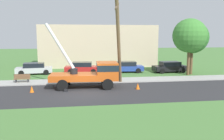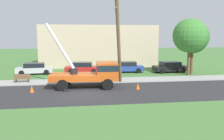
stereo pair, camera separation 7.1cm
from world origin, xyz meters
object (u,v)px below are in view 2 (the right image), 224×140
(traffic_cone_ahead, at_px, (138,86))
(roadside_tree_far, at_px, (193,38))
(parked_sedan_black, at_px, (170,67))
(parked_sedan_silver, at_px, (35,69))
(leaning_utility_pole, at_px, (119,41))
(traffic_cone_behind, at_px, (32,89))
(roadside_tree_near, at_px, (190,36))
(park_bench, at_px, (22,79))
(utility_truck, at_px, (93,72))
(parked_sedan_blue, at_px, (127,67))
(parked_sedan_red, at_px, (82,68))

(traffic_cone_ahead, xyz_separation_m, roadside_tree_far, (8.69, 7.23, 4.30))
(parked_sedan_black, bearing_deg, parked_sedan_silver, 177.03)
(leaning_utility_pole, relative_size, parked_sedan_black, 1.87)
(traffic_cone_behind, relative_size, roadside_tree_near, 0.08)
(traffic_cone_behind, bearing_deg, park_bench, 112.10)
(utility_truck, relative_size, parked_sedan_black, 1.49)
(parked_sedan_silver, height_order, parked_sedan_blue, same)
(parked_sedan_black, bearing_deg, traffic_cone_behind, -150.41)
(leaning_utility_pole, xyz_separation_m, parked_sedan_silver, (-9.28, 8.43, -3.60))
(leaning_utility_pole, bearing_deg, traffic_cone_behind, -168.84)
(traffic_cone_behind, xyz_separation_m, park_bench, (-1.74, 4.29, 0.18))
(roadside_tree_near, relative_size, roadside_tree_far, 1.05)
(parked_sedan_silver, distance_m, park_bench, 5.68)
(roadside_tree_far, bearing_deg, traffic_cone_ahead, -140.22)
(roadside_tree_far, bearing_deg, traffic_cone_behind, -158.33)
(utility_truck, bearing_deg, roadside_tree_near, 24.22)
(parked_sedan_silver, relative_size, parked_sedan_blue, 1.01)
(leaning_utility_pole, distance_m, roadside_tree_far, 11.63)
(parked_sedan_red, bearing_deg, parked_sedan_black, -5.02)
(leaning_utility_pole, xyz_separation_m, roadside_tree_far, (10.19, 5.60, 0.27))
(parked_sedan_blue, xyz_separation_m, park_bench, (-12.00, -5.66, -0.25))
(utility_truck, height_order, parked_sedan_blue, utility_truck)
(traffic_cone_behind, distance_m, roadside_tree_near, 19.11)
(utility_truck, height_order, park_bench, utility_truck)
(parked_sedan_silver, bearing_deg, park_bench, -92.18)
(parked_sedan_black, bearing_deg, parked_sedan_red, 174.98)
(parked_sedan_black, bearing_deg, park_bench, -164.91)
(traffic_cone_ahead, relative_size, traffic_cone_behind, 1.00)
(utility_truck, height_order, roadside_tree_far, roadside_tree_far)
(traffic_cone_behind, relative_size, parked_sedan_red, 0.12)
(traffic_cone_ahead, bearing_deg, parked_sedan_red, 115.23)
(parked_sedan_red, distance_m, roadside_tree_far, 14.32)
(traffic_cone_behind, bearing_deg, roadside_tree_far, 21.67)
(utility_truck, distance_m, parked_sedan_blue, 10.01)
(parked_sedan_blue, relative_size, roadside_tree_near, 0.66)
(parked_sedan_black, bearing_deg, roadside_tree_near, -59.82)
(park_bench, height_order, roadside_tree_far, roadside_tree_far)
(parked_sedan_silver, xyz_separation_m, parked_sedan_black, (17.47, -0.91, 0.00))
(utility_truck, xyz_separation_m, parked_sedan_black, (10.61, 7.79, -0.70))
(traffic_cone_behind, bearing_deg, traffic_cone_ahead, -0.64)
(parked_sedan_silver, bearing_deg, traffic_cone_ahead, -43.03)
(parked_sedan_black, bearing_deg, roadside_tree_far, -43.86)
(leaning_utility_pole, distance_m, parked_sedan_blue, 9.49)
(utility_truck, relative_size, roadside_tree_far, 1.03)
(leaning_utility_pole, xyz_separation_m, parked_sedan_blue, (2.50, 8.42, -3.60))
(roadside_tree_near, height_order, roadside_tree_far, roadside_tree_near)
(traffic_cone_ahead, relative_size, parked_sedan_black, 0.12)
(leaning_utility_pole, relative_size, roadside_tree_far, 1.29)
(utility_truck, xyz_separation_m, parked_sedan_red, (-0.86, 8.80, -0.70))
(leaning_utility_pole, bearing_deg, parked_sedan_blue, 73.43)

